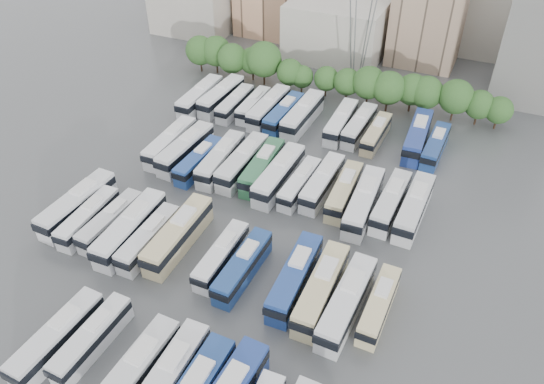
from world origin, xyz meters
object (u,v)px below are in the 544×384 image
at_px(bus_r2_s11, 364,202).
at_px(bus_r0_s5, 92,338).
at_px(bus_r1_s13, 379,305).
at_px(bus_r3_s9, 359,125).
at_px(bus_r0_s8, 168,379).
at_px(bus_r2_s6, 262,167).
at_px(bus_r0_s4, 57,337).
at_px(bus_r2_s4, 221,159).
at_px(bus_r1_s4, 149,238).
at_px(bus_r3_s6, 303,115).
at_px(bus_r2_s8, 300,183).
at_px(bus_r2_s9, 322,182).
at_px(bus_r2_s1, 170,142).
at_px(bus_r3_s1, 221,96).
at_px(bus_r3_s0, 200,97).
at_px(bus_r1_s2, 111,221).
at_px(bus_r3_s2, 235,103).
at_px(bus_r1_s3, 130,228).
at_px(bus_r3_s8, 341,122).
at_px(bus_r2_s12, 391,202).
at_px(bus_r3_s13, 435,146).
at_px(bus_r3_s4, 269,108).
at_px(bus_r2_s2, 185,149).
at_px(bus_r1_s1, 88,218).
at_px(bus_r1_s5, 178,234).
at_px(bus_r0_s7, 134,374).
at_px(bus_r2_s3, 199,161).
at_px(bus_r2_s5, 243,162).
at_px(bus_r3_s5, 284,114).
at_px(bus_r1_s11, 321,289).
at_px(bus_r3_s12, 417,136).
at_px(bus_r3_s10, 376,133).
at_px(bus_r2_s7, 279,175).
at_px(bus_r2_s10, 344,191).
at_px(bus_r1_s7, 221,255).
at_px(bus_r1_s8, 243,266).
at_px(bus_r2_s13, 414,207).

bearing_deg(bus_r2_s11, bus_r0_s5, -122.88).
xyz_separation_m(bus_r1_s13, bus_r3_s9, (-13.33, 36.85, 0.16)).
relative_size(bus_r0_s8, bus_r2_s6, 1.01).
distance_m(bus_r0_s4, bus_r2_s4, 36.40).
xyz_separation_m(bus_r1_s4, bus_r3_s6, (6.65, 37.38, 0.31)).
xyz_separation_m(bus_r2_s8, bus_r2_s9, (3.01, 1.38, 0.18)).
relative_size(bus_r2_s1, bus_r3_s1, 0.98).
relative_size(bus_r2_s6, bus_r3_s0, 0.97).
height_order(bus_r1_s2, bus_r3_s2, bus_r1_s2).
bearing_deg(bus_r2_s6, bus_r1_s3, -118.95).
bearing_deg(bus_r3_s2, bus_r3_s8, 3.68).
bearing_deg(bus_r2_s9, bus_r3_s0, 153.92).
bearing_deg(bus_r2_s12, bus_r3_s13, 81.97).
xyz_separation_m(bus_r2_s9, bus_r3_s6, (-9.79, 17.04, 0.21)).
height_order(bus_r0_s8, bus_r3_s4, bus_r3_s4).
xyz_separation_m(bus_r1_s3, bus_r2_s6, (9.87, 19.92, -0.14)).
bearing_deg(bus_r1_s3, bus_r0_s5, -69.49).
xyz_separation_m(bus_r2_s2, bus_r2_s6, (13.31, 0.53, -0.05)).
bearing_deg(bus_r3_s4, bus_r2_s4, -88.79).
xyz_separation_m(bus_r1_s1, bus_r1_s5, (13.17, 1.77, 0.35)).
relative_size(bus_r2_s1, bus_r3_s8, 1.03).
bearing_deg(bus_r3_s2, bus_r0_s7, -73.03).
height_order(bus_r2_s3, bus_r3_s13, bus_r3_s13).
bearing_deg(bus_r2_s5, bus_r3_s5, 91.33).
distance_m(bus_r1_s3, bus_r1_s11, 26.43).
relative_size(bus_r3_s2, bus_r3_s12, 0.82).
distance_m(bus_r3_s2, bus_r3_s9, 23.16).
xyz_separation_m(bus_r3_s8, bus_r3_s10, (6.51, -0.88, -0.22)).
relative_size(bus_r0_s5, bus_r3_s5, 0.90).
xyz_separation_m(bus_r2_s12, bus_r3_s10, (-6.74, 17.20, -0.23)).
bearing_deg(bus_r3_s4, bus_r0_s4, -88.55).
bearing_deg(bus_r3_s9, bus_r0_s5, -101.23).
bearing_deg(bus_r2_s7, bus_r2_s12, 3.72).
bearing_deg(bus_r2_s1, bus_r2_s2, -11.93).
height_order(bus_r0_s8, bus_r2_s10, bus_r0_s8).
xyz_separation_m(bus_r2_s2, bus_r3_s0, (-6.69, 16.19, 0.03)).
distance_m(bus_r2_s5, bus_r2_s11, 19.93).
bearing_deg(bus_r3_s5, bus_r3_s0, -174.92).
distance_m(bus_r1_s4, bus_r2_s2, 20.80).
xyz_separation_m(bus_r1_s7, bus_r2_s2, (-16.55, 18.63, 0.29)).
bearing_deg(bus_r3_s12, bus_r3_s4, 179.85).
bearing_deg(bus_r0_s8, bus_r0_s7, -167.51).
bearing_deg(bus_r1_s1, bus_r3_s5, 68.34).
height_order(bus_r2_s2, bus_r2_s3, bus_r2_s2).
xyz_separation_m(bus_r1_s7, bus_r1_s8, (3.31, -0.66, 0.09)).
distance_m(bus_r2_s11, bus_r3_s2, 35.05).
bearing_deg(bus_r2_s13, bus_r2_s10, -177.08).
xyz_separation_m(bus_r0_s5, bus_r2_s5, (0.14, 35.57, 0.34)).
distance_m(bus_r0_s7, bus_r2_s6, 37.68).
xyz_separation_m(bus_r2_s6, bus_r2_s9, (9.67, 0.06, -0.06)).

